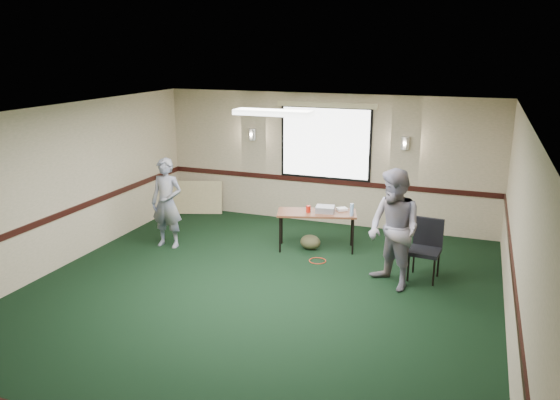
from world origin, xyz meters
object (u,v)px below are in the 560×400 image
(folding_table, at_px, (317,215))
(person_right, at_px, (394,230))
(conference_chair, at_px, (426,244))
(projector, at_px, (325,209))
(person_left, at_px, (167,203))

(folding_table, bearing_deg, person_right, -52.63)
(folding_table, distance_m, conference_chair, 2.09)
(projector, bearing_deg, folding_table, -172.06)
(folding_table, height_order, person_left, person_left)
(person_right, bearing_deg, folding_table, -175.75)
(conference_chair, xyz_separation_m, person_right, (-0.44, -0.56, 0.36))
(projector, distance_m, person_right, 1.87)
(projector, distance_m, conference_chair, 1.98)
(conference_chair, bearing_deg, person_right, -123.30)
(person_left, distance_m, person_right, 4.20)
(projector, height_order, person_right, person_right)
(conference_chair, distance_m, person_left, 4.64)
(person_right, bearing_deg, projector, -179.52)
(projector, relative_size, person_left, 0.20)
(projector, xyz_separation_m, conference_chair, (1.86, -0.66, -0.20))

